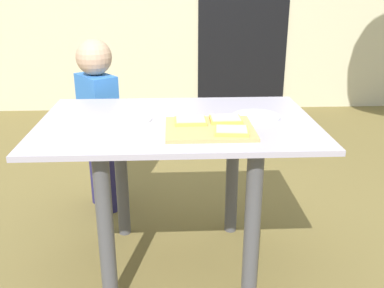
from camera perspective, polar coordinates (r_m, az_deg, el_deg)
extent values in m
plane|color=brown|center=(2.14, -1.72, -15.38)|extent=(16.00, 16.00, 0.00)
cube|color=black|center=(4.48, 6.85, 17.16)|extent=(0.90, 0.02, 2.00)
cube|color=#A9A2B3|center=(1.82, -1.96, 2.80)|extent=(1.15, 0.75, 0.02)
cylinder|color=#4C4C51|center=(1.73, -11.25, -11.61)|extent=(0.06, 0.06, 0.69)
cylinder|color=#4C4C51|center=(1.74, 7.90, -11.23)|extent=(0.06, 0.06, 0.69)
cylinder|color=#4C4C51|center=(2.22, -9.29, -3.86)|extent=(0.06, 0.06, 0.69)
cylinder|color=#4C4C51|center=(2.23, 5.33, -3.60)|extent=(0.06, 0.06, 0.69)
cube|color=tan|center=(1.69, 2.33, 2.02)|extent=(0.34, 0.29, 0.01)
cube|color=gold|center=(1.76, 4.45, 3.23)|extent=(0.13, 0.10, 0.01)
cube|color=beige|center=(1.76, 4.46, 3.49)|extent=(0.11, 0.09, 0.00)
cube|color=gold|center=(1.74, -0.19, 3.03)|extent=(0.13, 0.10, 0.01)
cube|color=beige|center=(1.73, -0.19, 3.30)|extent=(0.11, 0.09, 0.00)
cube|color=gold|center=(1.63, 5.23, 1.72)|extent=(0.14, 0.11, 0.01)
cube|color=beige|center=(1.62, 5.24, 2.00)|extent=(0.12, 0.10, 0.00)
cylinder|color=white|center=(1.87, 8.42, 3.59)|extent=(0.20, 0.20, 0.01)
cylinder|color=white|center=(1.84, -8.47, 3.28)|extent=(0.20, 0.20, 0.01)
cylinder|color=navy|center=(2.63, -12.36, -3.15)|extent=(0.09, 0.09, 0.44)
cylinder|color=navy|center=(2.51, -10.90, -4.17)|extent=(0.09, 0.09, 0.44)
cube|color=blue|center=(2.44, -12.30, 4.83)|extent=(0.25, 0.28, 0.35)
sphere|color=tan|center=(2.38, -12.80, 11.10)|extent=(0.19, 0.19, 0.19)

